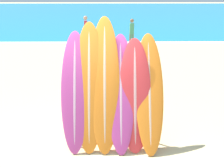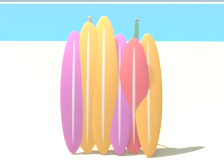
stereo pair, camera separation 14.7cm
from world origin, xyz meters
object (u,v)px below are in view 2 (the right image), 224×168
object	(u,v)px
surfboard_slot_0	(74,92)
surfboard_slot_2	(104,84)
person_mid_beach	(79,58)
surfboard_slot_1	(88,87)
person_near_water	(91,30)
surfboard_slot_5	(148,93)
surfboard_slot_4	(134,95)
person_far_left	(136,32)
surfboard_slot_3	(120,93)
surfboard_rack	(111,120)

from	to	relation	value
surfboard_slot_0	surfboard_slot_2	size ratio (longest dim) A/B	0.89
surfboard_slot_0	person_mid_beach	xyz separation A→B (m)	(-0.40, 3.51, -0.23)
surfboard_slot_1	person_mid_beach	world-z (taller)	surfboard_slot_1
surfboard_slot_2	person_near_water	xyz separation A→B (m)	(-1.17, 9.90, -0.31)
person_near_water	surfboard_slot_2	bearing A→B (deg)	4.16
surfboard_slot_5	surfboard_slot_4	bearing A→B (deg)	-173.98
surfboard_slot_1	person_far_left	world-z (taller)	surfboard_slot_1
surfboard_slot_3	person_far_left	world-z (taller)	surfboard_slot_3
surfboard_slot_1	surfboard_slot_2	xyz separation A→B (m)	(0.29, 0.02, 0.05)
surfboard_slot_5	person_mid_beach	bearing A→B (deg)	117.01
surfboard_slot_4	person_mid_beach	bearing A→B (deg)	113.20
surfboard_slot_3	person_mid_beach	bearing A→B (deg)	109.61
surfboard_slot_5	person_near_water	bearing A→B (deg)	101.40
person_near_water	person_mid_beach	size ratio (longest dim) A/B	1.05
surfboard_slot_3	surfboard_slot_1	bearing A→B (deg)	176.98
surfboard_rack	surfboard_slot_2	world-z (taller)	surfboard_slot_2
surfboard_rack	surfboard_slot_3	bearing A→B (deg)	11.03
surfboard_slot_0	person_far_left	xyz separation A→B (m)	(1.86, 9.56, -0.25)
surfboard_rack	surfboard_slot_4	xyz separation A→B (m)	(0.42, 0.01, 0.51)
surfboard_slot_3	surfboard_slot_4	xyz separation A→B (m)	(0.26, -0.02, -0.03)
surfboard_slot_3	surfboard_slot_5	distance (m)	0.53
surfboard_slot_1	person_near_water	size ratio (longest dim) A/B	1.42
surfboard_slot_2	person_near_water	bearing A→B (deg)	96.75
surfboard_slot_5	person_mid_beach	distance (m)	3.93
surfboard_rack	person_far_left	xyz separation A→B (m)	(1.16, 9.58, 0.33)
surfboard_slot_3	person_mid_beach	distance (m)	3.73
person_mid_beach	person_far_left	size ratio (longest dim) A/B	1.02
person_mid_beach	person_far_left	bearing A→B (deg)	-55.12
person_mid_beach	person_near_water	bearing A→B (deg)	-32.67
surfboard_slot_3	surfboard_slot_4	distance (m)	0.27
surfboard_slot_2	person_far_left	distance (m)	9.60
person_near_water	person_mid_beach	world-z (taller)	person_near_water
surfboard_slot_4	person_mid_beach	xyz separation A→B (m)	(-1.51, 3.53, -0.16)
surfboard_slot_0	person_far_left	world-z (taller)	surfboard_slot_0
surfboard_slot_2	surfboard_slot_4	bearing A→B (deg)	-7.30
surfboard_slot_0	person_far_left	distance (m)	9.74
surfboard_slot_4	surfboard_slot_2	bearing A→B (deg)	172.70
surfboard_rack	surfboard_slot_2	xyz separation A→B (m)	(-0.14, 0.08, 0.70)
person_mid_beach	surfboard_slot_1	bearing A→B (deg)	156.16
surfboard_rack	person_far_left	world-z (taller)	person_far_left
surfboard_slot_2	surfboard_slot_5	bearing A→B (deg)	-2.98
surfboard_slot_2	person_near_water	size ratio (longest dim) A/B	1.48
person_far_left	surfboard_slot_5	bearing A→B (deg)	-100.18
surfboard_rack	person_near_water	size ratio (longest dim) A/B	1.06
surfboard_rack	surfboard_slot_0	size ratio (longest dim) A/B	0.80
surfboard_slot_1	person_near_water	distance (m)	9.96
person_near_water	surfboard_slot_0	bearing A→B (deg)	0.96
surfboard_slot_1	surfboard_slot_0	bearing A→B (deg)	-172.63
person_far_left	person_near_water	bearing A→B (deg)	163.58
surfboard_slot_0	surfboard_slot_1	distance (m)	0.28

